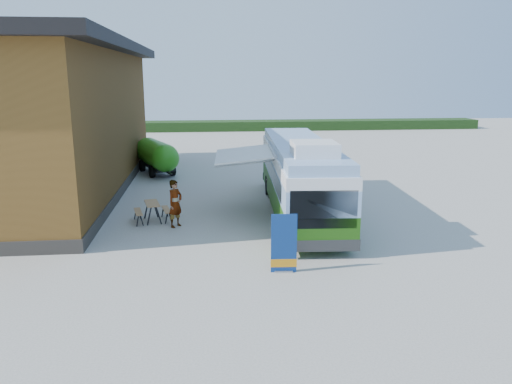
{
  "coord_description": "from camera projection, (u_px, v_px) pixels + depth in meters",
  "views": [
    {
      "loc": [
        -2.3,
        -16.38,
        5.85
      ],
      "look_at": [
        -0.36,
        2.48,
        1.4
      ],
      "focal_mm": 35.0,
      "sensor_mm": 36.0,
      "label": 1
    }
  ],
  "objects": [
    {
      "name": "ground",
      "position": [
        274.0,
        247.0,
        17.42
      ],
      "size": [
        100.0,
        100.0,
        0.0
      ],
      "primitive_type": "plane",
      "color": "#BCB7AD",
      "rests_on": "ground"
    },
    {
      "name": "barn",
      "position": [
        42.0,
        121.0,
        25.24
      ],
      "size": [
        9.6,
        21.2,
        7.5
      ],
      "color": "brown",
      "rests_on": "ground"
    },
    {
      "name": "hedge",
      "position": [
        299.0,
        125.0,
        54.91
      ],
      "size": [
        40.0,
        3.0,
        1.0
      ],
      "primitive_type": "cube",
      "color": "#264419",
      "rests_on": "ground"
    },
    {
      "name": "bus",
      "position": [
        300.0,
        174.0,
        21.36
      ],
      "size": [
        3.1,
        11.75,
        3.57
      ],
      "rotation": [
        0.0,
        0.0,
        -0.05
      ],
      "color": "#376B11",
      "rests_on": "ground"
    },
    {
      "name": "awning",
      "position": [
        249.0,
        154.0,
        21.16
      ],
      "size": [
        2.73,
        4.15,
        0.51
      ],
      "rotation": [
        0.0,
        0.0,
        -0.05
      ],
      "color": "white",
      "rests_on": "ground"
    },
    {
      "name": "banner",
      "position": [
        284.0,
        249.0,
        15.02
      ],
      "size": [
        0.8,
        0.21,
        1.84
      ],
      "rotation": [
        0.0,
        0.0,
        -0.05
      ],
      "color": "navy",
      "rests_on": "ground"
    },
    {
      "name": "picnic_table",
      "position": [
        152.0,
        207.0,
        20.32
      ],
      "size": [
        1.63,
        1.51,
        0.79
      ],
      "rotation": [
        0.0,
        0.0,
        0.22
      ],
      "color": "#A7824F",
      "rests_on": "ground"
    },
    {
      "name": "person_a",
      "position": [
        175.0,
        204.0,
        19.55
      ],
      "size": [
        0.79,
        0.82,
        1.88
      ],
      "primitive_type": "imported",
      "rotation": [
        0.0,
        0.0,
        0.88
      ],
      "color": "#999999",
      "rests_on": "ground"
    },
    {
      "name": "person_b",
      "position": [
        273.0,
        180.0,
        24.19
      ],
      "size": [
        1.11,
        1.1,
        1.81
      ],
      "primitive_type": "imported",
      "rotation": [
        0.0,
        0.0,
        -2.41
      ],
      "color": "#999999",
      "rests_on": "ground"
    },
    {
      "name": "slurry_tanker",
      "position": [
        156.0,
        155.0,
        30.15
      ],
      "size": [
        2.92,
        5.14,
        2.01
      ],
      "rotation": [
        0.0,
        0.0,
        0.38
      ],
      "color": "#30941B",
      "rests_on": "ground"
    }
  ]
}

